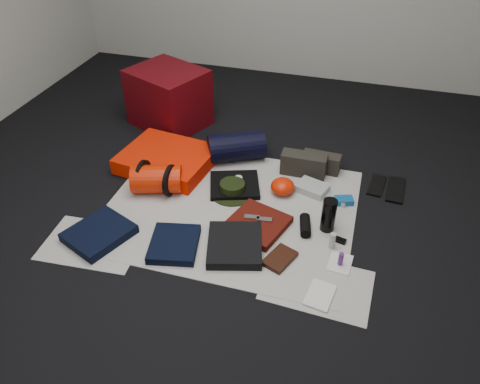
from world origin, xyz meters
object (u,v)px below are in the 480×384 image
(navy_duffel, at_px, (236,147))
(paperback_book, at_px, (280,258))
(compact_camera, at_px, (341,201))
(red_cabinet, at_px, (169,98))
(sleeping_pad, at_px, (167,159))
(water_bottle, at_px, (329,215))
(stuff_sack, at_px, (157,179))

(navy_duffel, height_order, paperback_book, navy_duffel)
(navy_duffel, relative_size, compact_camera, 4.75)
(compact_camera, bearing_deg, red_cabinet, -179.17)
(red_cabinet, distance_m, navy_duffel, 0.81)
(sleeping_pad, height_order, navy_duffel, navy_duffel)
(water_bottle, distance_m, paperback_book, 0.42)
(red_cabinet, relative_size, navy_duffel, 1.37)
(sleeping_pad, relative_size, water_bottle, 2.86)
(water_bottle, bearing_deg, sleeping_pad, 163.25)
(compact_camera, height_order, paperback_book, compact_camera)
(red_cabinet, xyz_separation_m, paperback_book, (1.24, -1.33, -0.22))
(water_bottle, bearing_deg, compact_camera, 78.94)
(red_cabinet, distance_m, water_bottle, 1.77)
(compact_camera, relative_size, paperback_book, 0.44)
(navy_duffel, distance_m, paperback_book, 1.09)
(stuff_sack, height_order, paperback_book, stuff_sack)
(navy_duffel, relative_size, water_bottle, 1.88)
(sleeping_pad, xyz_separation_m, navy_duffel, (0.46, 0.23, 0.05))
(water_bottle, height_order, compact_camera, water_bottle)
(red_cabinet, xyz_separation_m, compact_camera, (1.51, -0.71, -0.21))
(sleeping_pad, xyz_separation_m, paperback_book, (1.00, -0.72, -0.04))
(paperback_book, bearing_deg, water_bottle, 79.45)
(red_cabinet, relative_size, water_bottle, 2.56)
(stuff_sack, bearing_deg, paperback_book, -23.69)
(navy_duffel, bearing_deg, stuff_sack, -155.43)
(sleeping_pad, bearing_deg, red_cabinet, 110.66)
(navy_duffel, height_order, compact_camera, navy_duffel)
(paperback_book, bearing_deg, compact_camera, 88.22)
(red_cabinet, xyz_separation_m, water_bottle, (1.46, -0.99, -0.12))
(red_cabinet, height_order, stuff_sack, red_cabinet)
(red_cabinet, xyz_separation_m, navy_duffel, (0.70, -0.39, -0.12))
(navy_duffel, xyz_separation_m, water_bottle, (0.76, -0.60, 0.00))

